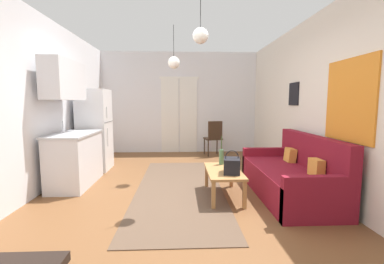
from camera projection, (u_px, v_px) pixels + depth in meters
ground_plane at (179, 206)px, 3.68m from camera, size 4.84×8.17×0.10m
wall_back at (180, 103)px, 7.32m from camera, size 4.44×0.13×2.76m
wall_right at (336, 103)px, 3.61m from camera, size 0.12×7.77×2.76m
wall_left at (13, 103)px, 3.43m from camera, size 0.12×7.77×2.76m
area_rug at (179, 188)px, 4.27m from camera, size 1.35×3.57×0.01m
couch at (293, 177)px, 3.92m from camera, size 0.88×1.95×0.91m
coffee_table at (224, 173)px, 3.87m from camera, size 0.49×0.99×0.41m
bamboo_vase at (221, 157)px, 4.19m from camera, size 0.08×0.08×0.46m
handbag at (232, 165)px, 3.68m from camera, size 0.27×0.33×0.32m
refrigerator at (95, 130)px, 5.41m from camera, size 0.60×0.65×1.66m
kitchen_counter at (73, 138)px, 4.38m from camera, size 0.58×1.20×2.07m
accent_chair at (214, 136)px, 6.85m from camera, size 0.49×0.48×0.91m
pendant_lamp_near at (200, 36)px, 3.41m from camera, size 0.21×0.21×0.61m
pendant_lamp_far at (174, 63)px, 4.73m from camera, size 0.22×0.22×0.77m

